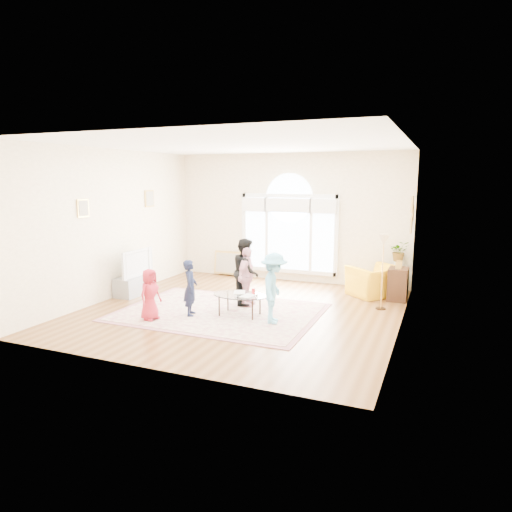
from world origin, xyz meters
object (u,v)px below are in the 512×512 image
at_px(tv_console, 135,285).
at_px(coffee_table, 240,296).
at_px(television, 134,263).
at_px(armchair, 375,281).
at_px(area_rug, 219,312).

bearing_deg(tv_console, coffee_table, -12.12).
xyz_separation_m(tv_console, coffee_table, (2.88, -0.62, 0.19)).
bearing_deg(television, armchair, 20.74).
relative_size(area_rug, television, 3.46).
height_order(tv_console, armchair, armchair).
bearing_deg(coffee_table, television, 166.98).
bearing_deg(coffee_table, tv_console, 167.01).
bearing_deg(tv_console, armchair, 20.71).
relative_size(area_rug, coffee_table, 3.37).
relative_size(television, armchair, 1.01).
height_order(tv_console, coffee_table, coffee_table).
bearing_deg(area_rug, television, 166.90).
relative_size(tv_console, television, 0.96).
xyz_separation_m(area_rug, armchair, (2.61, 2.46, 0.32)).
relative_size(area_rug, tv_console, 3.60).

